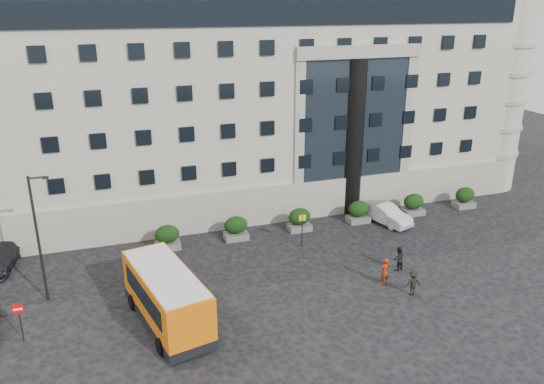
{
  "coord_description": "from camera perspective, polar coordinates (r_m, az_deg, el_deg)",
  "views": [
    {
      "loc": [
        -7.98,
        -28.13,
        17.33
      ],
      "look_at": [
        2.8,
        3.92,
        5.0
      ],
      "focal_mm": 35.0,
      "sensor_mm": 36.0,
      "label": 1
    }
  ],
  "objects": [
    {
      "name": "no_entry_sign",
      "position": [
        31.7,
        -25.57,
        -11.8
      ],
      "size": [
        0.64,
        0.16,
        2.32
      ],
      "color": "#262628",
      "rests_on": "ground"
    },
    {
      "name": "civic_building",
      "position": [
        52.7,
        -3.02,
        10.92
      ],
      "size": [
        44.0,
        24.0,
        18.0
      ],
      "primitive_type": "cube",
      "color": "#A5A192",
      "rests_on": "ground"
    },
    {
      "name": "parked_car_d",
      "position": [
        47.57,
        -25.04,
        -2.34
      ],
      "size": [
        2.53,
        5.41,
        1.5
      ],
      "primitive_type": "imported",
      "rotation": [
        0.0,
        0.0,
        0.01
      ],
      "color": "black",
      "rests_on": "ground"
    },
    {
      "name": "hedge_e",
      "position": [
        46.62,
        14.97,
        -1.27
      ],
      "size": [
        1.8,
        1.26,
        1.84
      ],
      "color": "#595956",
      "rests_on": "ground"
    },
    {
      "name": "hedge_c",
      "position": [
        42.03,
        2.98,
        -2.96
      ],
      "size": [
        1.8,
        1.26,
        1.84
      ],
      "color": "#595956",
      "rests_on": "ground"
    },
    {
      "name": "pedestrian_c",
      "position": [
        34.37,
        14.9,
        -9.42
      ],
      "size": [
        1.11,
        0.69,
        1.65
      ],
      "primitive_type": "imported",
      "rotation": [
        0.0,
        0.0,
        3.07
      ],
      "color": "black",
      "rests_on": "ground"
    },
    {
      "name": "ground",
      "position": [
        33.99,
        -2.4,
        -10.64
      ],
      "size": [
        120.0,
        120.0,
        0.0
      ],
      "primitive_type": "plane",
      "color": "black",
      "rests_on": "ground"
    },
    {
      "name": "pedestrian_b",
      "position": [
        37.05,
        13.42,
        -6.97
      ],
      "size": [
        0.98,
        0.85,
        1.7
      ],
      "primitive_type": "imported",
      "rotation": [
        0.0,
        0.0,
        3.43
      ],
      "color": "black",
      "rests_on": "ground"
    },
    {
      "name": "bus_stop_sign",
      "position": [
        39.02,
        3.27,
        -3.56
      ],
      "size": [
        0.5,
        0.08,
        2.52
      ],
      "color": "#262628",
      "rests_on": "ground"
    },
    {
      "name": "entrance_column",
      "position": [
        44.64,
        8.66,
        5.77
      ],
      "size": [
        1.8,
        1.8,
        13.0
      ],
      "primitive_type": "cylinder",
      "color": "black",
      "rests_on": "ground"
    },
    {
      "name": "hedge_a",
      "position": [
        39.7,
        -11.19,
        -4.78
      ],
      "size": [
        1.8,
        1.26,
        1.84
      ],
      "color": "#595956",
      "rests_on": "ground"
    },
    {
      "name": "pedestrian_a",
      "position": [
        35.08,
        12.01,
        -8.35
      ],
      "size": [
        0.76,
        0.6,
        1.83
      ],
      "primitive_type": "imported",
      "rotation": [
        0.0,
        0.0,
        3.42
      ],
      "color": "maroon",
      "rests_on": "ground"
    },
    {
      "name": "white_taxi",
      "position": [
        44.45,
        12.09,
        -2.29
      ],
      "size": [
        3.03,
        5.02,
        1.56
      ],
      "primitive_type": "imported",
      "rotation": [
        0.0,
        0.0,
        0.31
      ],
      "color": "silver",
      "rests_on": "ground"
    },
    {
      "name": "minibus",
      "position": [
        30.69,
        -11.28,
        -10.85
      ],
      "size": [
        4.23,
        8.13,
        3.23
      ],
      "rotation": [
        0.0,
        0.0,
        0.21
      ],
      "color": "orange",
      "rests_on": "ground"
    },
    {
      "name": "hedge_b",
      "position": [
        40.55,
        -3.9,
        -3.87
      ],
      "size": [
        1.8,
        1.26,
        1.84
      ],
      "color": "#595956",
      "rests_on": "ground"
    },
    {
      "name": "hedge_f",
      "position": [
        49.58,
        20.01,
        -0.54
      ],
      "size": [
        1.8,
        1.26,
        1.84
      ],
      "color": "#595956",
      "rests_on": "ground"
    },
    {
      "name": "hedge_d",
      "position": [
        44.08,
        9.29,
        -2.08
      ],
      "size": [
        1.8,
        1.26,
        1.84
      ],
      "color": "#595956",
      "rests_on": "ground"
    },
    {
      "name": "street_lamp",
      "position": [
        33.95,
        -23.82,
        -4.23
      ],
      "size": [
        1.16,
        0.18,
        8.0
      ],
      "color": "#262628",
      "rests_on": "ground"
    }
  ]
}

